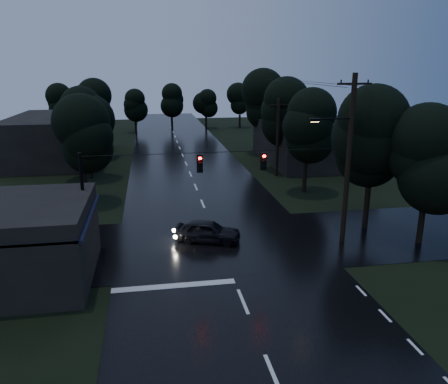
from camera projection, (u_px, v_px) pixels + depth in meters
name	position (u px, v px, depth m)	size (l,w,h in m)	color
ground	(273.00, 375.00, 15.11)	(160.00, 160.00, 0.00)	black
main_road	(190.00, 174.00, 43.54)	(12.00, 120.00, 0.02)	black
cross_street	(219.00, 243.00, 26.48)	(60.00, 9.00, 0.02)	black
building_far_right	(311.00, 142.00, 49.00)	(10.00, 14.00, 4.40)	black
building_far_left	(60.00, 138.00, 50.06)	(10.00, 16.00, 5.00)	black
utility_pole_main	(347.00, 157.00, 25.29)	(3.50, 0.30, 10.00)	black
utility_pole_far	(278.00, 137.00, 41.93)	(2.00, 0.30, 7.50)	black
anchor_pole_left	(84.00, 208.00, 23.50)	(0.18, 0.18, 6.00)	black
span_signals	(231.00, 162.00, 24.18)	(15.00, 0.37, 1.12)	black
tree_corner_near	(373.00, 138.00, 27.41)	(4.48, 4.48, 9.44)	black
tree_corner_far	(430.00, 158.00, 25.09)	(3.92, 3.92, 8.26)	black
tree_left_a	(81.00, 136.00, 33.06)	(3.92, 3.92, 8.26)	black
tree_left_b	(86.00, 120.00, 40.44)	(4.20, 4.20, 8.85)	black
tree_left_c	(92.00, 106.00, 49.72)	(4.48, 4.48, 9.44)	black
tree_right_a	(307.00, 126.00, 35.88)	(4.20, 4.20, 8.85)	black
tree_right_b	(285.00, 112.00, 43.45)	(4.48, 4.48, 9.44)	black
tree_right_c	(265.00, 101.00, 52.92)	(4.76, 4.76, 10.03)	black
car	(208.00, 231.00, 26.55)	(1.60, 3.98, 1.36)	black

